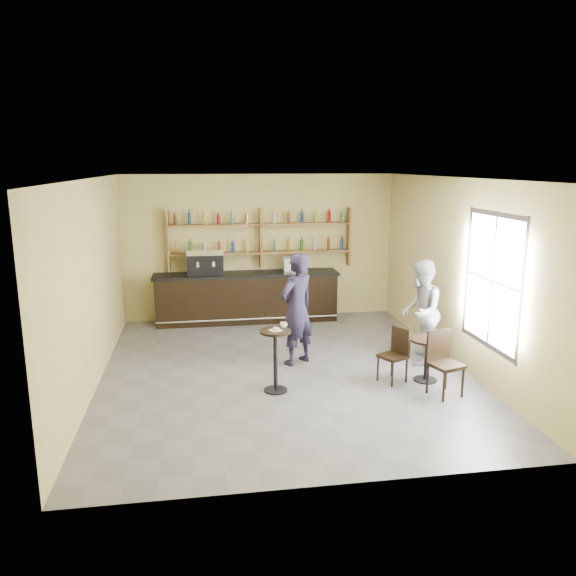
{
  "coord_description": "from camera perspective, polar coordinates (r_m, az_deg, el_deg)",
  "views": [
    {
      "loc": [
        -1.33,
        -8.86,
        3.43
      ],
      "look_at": [
        0.2,
        0.8,
        1.25
      ],
      "focal_mm": 35.0,
      "sensor_mm": 36.0,
      "label": 1
    }
  ],
  "objects": [
    {
      "name": "donut",
      "position": [
        8.44,
        -1.22,
        -4.17
      ],
      "size": [
        0.15,
        0.15,
        0.04
      ],
      "primitive_type": "torus",
      "rotation": [
        0.0,
        0.0,
        0.43
      ],
      "color": "#B99043",
      "rests_on": "napkin"
    },
    {
      "name": "chair_south",
      "position": [
        8.78,
        15.75,
        -7.48
      ],
      "size": [
        0.53,
        0.53,
        0.99
      ],
      "primitive_type": null,
      "rotation": [
        0.0,
        0.0,
        0.3
      ],
      "color": "black",
      "rests_on": "floor"
    },
    {
      "name": "pedestal_table",
      "position": [
        8.61,
        -1.28,
        -7.42
      ],
      "size": [
        0.59,
        0.59,
        0.97
      ],
      "primitive_type": null,
      "rotation": [
        0.0,
        0.0,
        -0.29
      ],
      "color": "black",
      "rests_on": "floor"
    },
    {
      "name": "wall_back",
      "position": [
        12.56,
        -2.84,
        4.18
      ],
      "size": [
        7.0,
        0.0,
        7.0
      ],
      "primitive_type": "plane",
      "rotation": [
        1.57,
        0.0,
        0.0
      ],
      "color": "tan",
      "rests_on": "floor"
    },
    {
      "name": "pastry_case",
      "position": [
        12.37,
        0.66,
        2.41
      ],
      "size": [
        0.53,
        0.43,
        0.31
      ],
      "primitive_type": null,
      "rotation": [
        0.0,
        0.0,
        0.02
      ],
      "color": "silver",
      "rests_on": "bar_counter"
    },
    {
      "name": "ceiling",
      "position": [
        8.96,
        -0.47,
        11.1
      ],
      "size": [
        7.0,
        7.0,
        0.0
      ],
      "primitive_type": "plane",
      "rotation": [
        3.14,
        0.0,
        0.0
      ],
      "color": "white",
      "rests_on": "wall_back"
    },
    {
      "name": "espresso_machine",
      "position": [
        12.18,
        -8.39,
        2.67
      ],
      "size": [
        0.78,
        0.51,
        0.55
      ],
      "primitive_type": null,
      "rotation": [
        0.0,
        0.0,
        -0.03
      ],
      "color": "black",
      "rests_on": "bar_counter"
    },
    {
      "name": "patron_second",
      "position": [
        9.98,
        13.29,
        -2.38
      ],
      "size": [
        1.02,
        1.11,
        1.83
      ],
      "primitive_type": "imported",
      "rotation": [
        0.0,
        0.0,
        -2.04
      ],
      "color": "#95969A",
      "rests_on": "floor"
    },
    {
      "name": "bar_counter",
      "position": [
        12.39,
        -4.21,
        -0.93
      ],
      "size": [
        4.02,
        0.78,
        1.09
      ],
      "primitive_type": null,
      "color": "black",
      "rests_on": "floor"
    },
    {
      "name": "cup_pedestal",
      "position": [
        8.56,
        -0.46,
        -3.8
      ],
      "size": [
        0.15,
        0.15,
        0.09
      ],
      "primitive_type": "imported",
      "rotation": [
        0.0,
        0.0,
        -0.41
      ],
      "color": "white",
      "rests_on": "pedestal_table"
    },
    {
      "name": "window_frame",
      "position": [
        8.96,
        20.02,
        0.67
      ],
      "size": [
        0.04,
        1.7,
        2.1
      ],
      "primitive_type": null,
      "color": "black",
      "rests_on": "wall_right"
    },
    {
      "name": "liquor_bottles",
      "position": [
        12.38,
        -2.79,
        5.83
      ],
      "size": [
        3.68,
        0.1,
        1.0
      ],
      "primitive_type": null,
      "color": "#8C5919",
      "rests_on": "shelf_unit"
    },
    {
      "name": "chair_west",
      "position": [
        9.14,
        10.59,
        -6.78
      ],
      "size": [
        0.51,
        0.51,
        0.87
      ],
      "primitive_type": null,
      "rotation": [
        0.0,
        0.0,
        -1.1
      ],
      "color": "black",
      "rests_on": "floor"
    },
    {
      "name": "napkin",
      "position": [
        8.46,
        -1.3,
        -4.3
      ],
      "size": [
        0.23,
        0.23,
        0.0
      ],
      "primitive_type": "cube",
      "rotation": [
        0.0,
        0.0,
        0.53
      ],
      "color": "white",
      "rests_on": "pedestal_table"
    },
    {
      "name": "cup_cafe",
      "position": [
        9.21,
        14.3,
        -4.72
      ],
      "size": [
        0.13,
        0.13,
        0.09
      ],
      "primitive_type": "imported",
      "rotation": [
        0.0,
        0.0,
        0.42
      ],
      "color": "white",
      "rests_on": "cafe_table"
    },
    {
      "name": "wall_right",
      "position": [
        10.03,
        16.76,
        1.52
      ],
      "size": [
        0.0,
        7.0,
        7.0
      ],
      "primitive_type": "plane",
      "rotation": [
        1.57,
        0.0,
        -1.57
      ],
      "color": "tan",
      "rests_on": "floor"
    },
    {
      "name": "cafe_table",
      "position": [
        9.32,
        13.88,
        -7.09
      ],
      "size": [
        0.6,
        0.6,
        0.71
      ],
      "primitive_type": null,
      "rotation": [
        0.0,
        0.0,
        0.07
      ],
      "color": "black",
      "rests_on": "floor"
    },
    {
      "name": "wall_front",
      "position": [
        5.82,
        4.73,
        -5.83
      ],
      "size": [
        7.0,
        0.0,
        7.0
      ],
      "primitive_type": "plane",
      "rotation": [
        -1.57,
        0.0,
        0.0
      ],
      "color": "tan",
      "rests_on": "floor"
    },
    {
      "name": "wall_left",
      "position": [
        9.2,
        -19.27,
        0.37
      ],
      "size": [
        0.0,
        7.0,
        7.0
      ],
      "primitive_type": "plane",
      "rotation": [
        1.57,
        0.0,
        1.57
      ],
      "color": "tan",
      "rests_on": "floor"
    },
    {
      "name": "man_main",
      "position": [
        9.65,
        0.89,
        -2.15
      ],
      "size": [
        0.85,
        0.79,
        1.95
      ],
      "primitive_type": "imported",
      "rotation": [
        0.0,
        0.0,
        3.75
      ],
      "color": "black",
      "rests_on": "floor"
    },
    {
      "name": "window_pane",
      "position": [
        8.96,
        20.05,
        0.67
      ],
      "size": [
        0.0,
        2.0,
        2.0
      ],
      "primitive_type": "plane",
      "rotation": [
        1.57,
        0.0,
        -1.57
      ],
      "color": "white",
      "rests_on": "wall_right"
    },
    {
      "name": "shelf_unit",
      "position": [
        12.4,
        -2.79,
        5.05
      ],
      "size": [
        4.0,
        0.26,
        1.4
      ],
      "primitive_type": null,
      "color": "brown",
      "rests_on": "wall_back"
    },
    {
      "name": "floor",
      "position": [
        9.59,
        -0.44,
        -8.39
      ],
      "size": [
        7.0,
        7.0,
        0.0
      ],
      "primitive_type": "plane",
      "color": "#5F5E63",
      "rests_on": "ground"
    }
  ]
}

